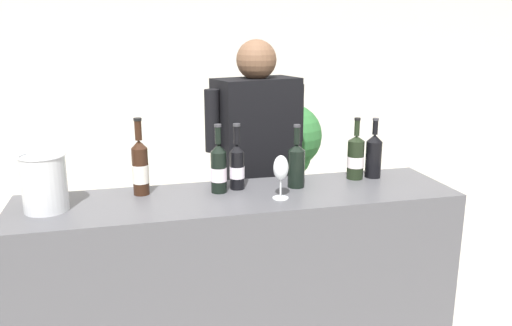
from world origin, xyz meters
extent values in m
cube|color=beige|center=(0.00, 2.60, 1.40)|extent=(8.00, 0.10, 2.80)
cube|color=#4C4C51|center=(0.00, 0.00, 0.48)|extent=(2.05, 0.51, 0.95)
cylinder|color=black|center=(-0.44, 0.13, 1.06)|extent=(0.07, 0.07, 0.22)
cone|color=black|center=(-0.44, 0.13, 1.19)|extent=(0.07, 0.07, 0.04)
cylinder|color=black|center=(-0.44, 0.13, 1.26)|extent=(0.03, 0.03, 0.09)
cylinder|color=black|center=(-0.44, 0.13, 1.31)|extent=(0.04, 0.04, 0.01)
cylinder|color=silver|center=(-0.44, 0.13, 1.05)|extent=(0.08, 0.08, 0.09)
cylinder|color=black|center=(0.30, 0.06, 1.05)|extent=(0.08, 0.08, 0.18)
cone|color=black|center=(0.30, 0.06, 1.15)|extent=(0.08, 0.08, 0.03)
cylinder|color=black|center=(0.30, 0.06, 1.21)|extent=(0.03, 0.03, 0.08)
cylinder|color=#333338|center=(0.30, 0.06, 1.26)|extent=(0.03, 0.03, 0.01)
cylinder|color=black|center=(0.01, 0.11, 1.05)|extent=(0.07, 0.07, 0.18)
cone|color=black|center=(0.01, 0.11, 1.16)|extent=(0.07, 0.07, 0.04)
cylinder|color=black|center=(0.01, 0.11, 1.22)|extent=(0.03, 0.03, 0.09)
cylinder|color=#333338|center=(0.01, 0.11, 1.27)|extent=(0.03, 0.03, 0.01)
cylinder|color=silver|center=(0.01, 0.11, 1.04)|extent=(0.07, 0.07, 0.06)
cylinder|color=black|center=(0.74, 0.13, 1.05)|extent=(0.08, 0.08, 0.19)
cone|color=black|center=(0.74, 0.13, 1.16)|extent=(0.08, 0.08, 0.04)
cylinder|color=black|center=(0.74, 0.13, 1.22)|extent=(0.03, 0.03, 0.07)
cylinder|color=#333338|center=(0.74, 0.13, 1.26)|extent=(0.03, 0.03, 0.01)
cylinder|color=black|center=(-0.08, 0.07, 1.05)|extent=(0.07, 0.07, 0.19)
cone|color=black|center=(-0.08, 0.07, 1.17)|extent=(0.07, 0.07, 0.04)
cylinder|color=black|center=(-0.08, 0.07, 1.23)|extent=(0.03, 0.03, 0.08)
cylinder|color=#333338|center=(-0.08, 0.07, 1.27)|extent=(0.03, 0.03, 0.01)
cylinder|color=silver|center=(-0.08, 0.07, 1.04)|extent=(0.08, 0.08, 0.06)
cylinder|color=black|center=(0.63, 0.13, 1.05)|extent=(0.08, 0.08, 0.20)
cone|color=black|center=(0.63, 0.13, 1.17)|extent=(0.08, 0.08, 0.03)
cylinder|color=black|center=(0.63, 0.13, 1.22)|extent=(0.03, 0.03, 0.08)
cylinder|color=black|center=(0.63, 0.13, 1.26)|extent=(0.03, 0.03, 0.01)
cylinder|color=silver|center=(0.63, 0.13, 1.04)|extent=(0.09, 0.09, 0.06)
cylinder|color=silver|center=(0.17, -0.09, 0.96)|extent=(0.07, 0.07, 0.00)
cylinder|color=silver|center=(0.17, -0.09, 1.00)|extent=(0.01, 0.01, 0.09)
ellipsoid|color=silver|center=(0.17, -0.09, 1.10)|extent=(0.07, 0.07, 0.11)
ellipsoid|color=maroon|center=(0.17, -0.09, 1.08)|extent=(0.05, 0.05, 0.04)
cylinder|color=silver|center=(-0.84, 0.00, 1.07)|extent=(0.18, 0.18, 0.24)
torus|color=silver|center=(-0.84, 0.00, 1.19)|extent=(0.19, 0.19, 0.01)
cube|color=black|center=(0.21, 0.53, 0.44)|extent=(0.46, 0.34, 0.88)
cube|color=black|center=(0.21, 0.53, 1.16)|extent=(0.51, 0.35, 0.56)
sphere|color=brown|center=(0.21, 0.53, 1.54)|extent=(0.22, 0.22, 0.22)
cylinder|color=black|center=(0.47, 0.60, 1.23)|extent=(0.08, 0.08, 0.33)
cylinder|color=black|center=(-0.05, 0.46, 1.23)|extent=(0.08, 0.08, 0.33)
cylinder|color=brown|center=(0.48, 1.15, 0.12)|extent=(0.37, 0.37, 0.25)
sphere|color=#2D6B33|center=(0.42, 1.08, 0.70)|extent=(0.47, 0.47, 0.47)
sphere|color=#2D6B33|center=(0.52, 1.21, 0.93)|extent=(0.28, 0.28, 0.28)
sphere|color=#2D6B33|center=(0.59, 1.09, 0.99)|extent=(0.44, 0.44, 0.44)
sphere|color=#2D6B33|center=(0.58, 1.12, 0.85)|extent=(0.35, 0.35, 0.35)
sphere|color=#2D6B33|center=(0.36, 1.19, 0.80)|extent=(0.31, 0.31, 0.31)
sphere|color=#2D6B33|center=(0.51, 1.12, 0.96)|extent=(0.29, 0.29, 0.29)
sphere|color=#2D6B33|center=(0.50, 1.12, 0.97)|extent=(0.43, 0.43, 0.43)
cylinder|color=#4C3823|center=(0.48, 1.15, 0.55)|extent=(0.05, 0.05, 0.60)
camera|label=1|loc=(-0.48, -2.22, 1.70)|focal=36.10mm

